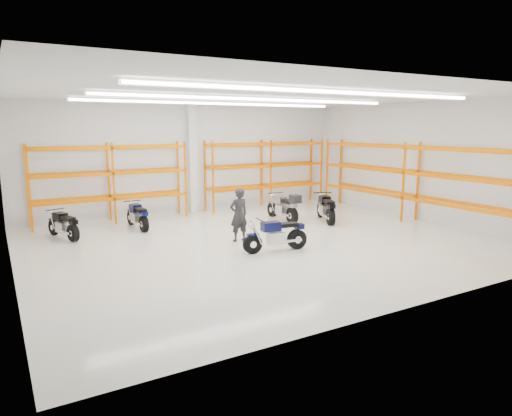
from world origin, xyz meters
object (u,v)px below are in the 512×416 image
motorcycle_back_a (64,226)px  structural_column (192,159)px  standing_man (239,215)px  motorcycle_main (278,236)px  motorcycle_back_c (284,207)px  motorcycle_back_b (138,217)px  motorcycle_back_d (326,209)px

motorcycle_back_a → structural_column: size_ratio=0.40×
standing_man → motorcycle_main: bearing=103.6°
motorcycle_back_c → structural_column: 4.50m
motorcycle_back_b → motorcycle_back_c: motorcycle_back_c is taller
motorcycle_back_b → motorcycle_back_d: bearing=-19.7°
motorcycle_main → structural_column: size_ratio=0.44×
structural_column → motorcycle_back_b: bearing=-145.5°
motorcycle_back_b → motorcycle_back_c: 5.44m
motorcycle_main → motorcycle_back_a: motorcycle_main is taller
motorcycle_back_d → motorcycle_main: bearing=-145.9°
motorcycle_back_c → motorcycle_main: bearing=-126.0°
motorcycle_back_c → structural_column: size_ratio=0.48×
motorcycle_main → standing_man: size_ratio=1.18×
motorcycle_back_a → motorcycle_back_d: motorcycle_back_d is taller
motorcycle_back_a → motorcycle_back_b: size_ratio=0.93×
motorcycle_back_a → motorcycle_back_d: 9.25m
motorcycle_back_b → structural_column: (2.92, 2.01, 1.81)m
motorcycle_back_b → standing_man: size_ratio=1.14×
motorcycle_back_d → structural_column: 5.93m
motorcycle_back_a → structural_column: structural_column is taller
motorcycle_back_c → motorcycle_back_d: motorcycle_back_c is taller
motorcycle_back_d → structural_column: size_ratio=0.45×
motorcycle_back_a → motorcycle_back_c: (7.70, -1.22, 0.10)m
motorcycle_back_d → structural_column: bearing=129.7°
motorcycle_main → structural_column: structural_column is taller
motorcycle_main → motorcycle_back_d: bearing=34.1°
motorcycle_back_a → motorcycle_back_c: bearing=-9.0°
standing_man → motorcycle_back_b: bearing=-57.3°
motorcycle_back_d → standing_man: (-4.27, -0.99, 0.35)m
motorcycle_main → motorcycle_back_c: (2.54, 3.49, 0.07)m
motorcycle_back_c → standing_man: (-2.97, -1.88, 0.31)m
motorcycle_back_a → structural_column: bearing=22.6°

